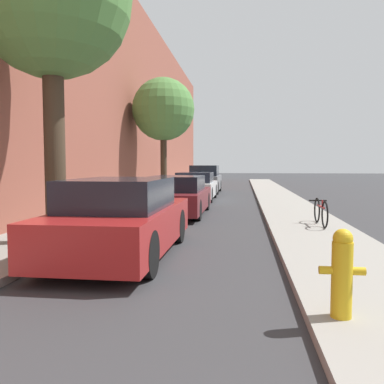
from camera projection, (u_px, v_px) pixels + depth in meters
name	position (u px, v px, depth m)	size (l,w,h in m)	color
ground_plane	(210.00, 207.00, 15.23)	(120.00, 120.00, 0.00)	#333335
sidewalk_left	(136.00, 204.00, 15.59)	(2.00, 52.00, 0.12)	gray
sidewalk_right	(287.00, 206.00, 14.85)	(2.00, 52.00, 0.12)	gray
building_facade_left	(101.00, 83.00, 15.44)	(0.70, 52.00, 9.60)	brown
parked_car_red	(122.00, 219.00, 6.99)	(1.74, 4.24, 1.38)	black
parked_car_maroon	(178.00, 196.00, 12.81)	(1.80, 4.42, 1.25)	black
parked_car_white	(196.00, 187.00, 18.06)	(1.72, 4.11, 1.27)	black
parked_car_grey	(205.00, 180.00, 22.84)	(1.72, 4.22, 1.57)	black
street_tree_near	(51.00, 0.00, 7.46)	(3.03, 3.03, 6.17)	#423323
street_tree_far	(163.00, 110.00, 18.11)	(2.85, 2.85, 5.45)	#423323
fire_hydrant	(342.00, 272.00, 3.88)	(0.44, 0.20, 0.88)	gold
bicycle	(321.00, 212.00, 9.81)	(0.44, 1.58, 0.64)	black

